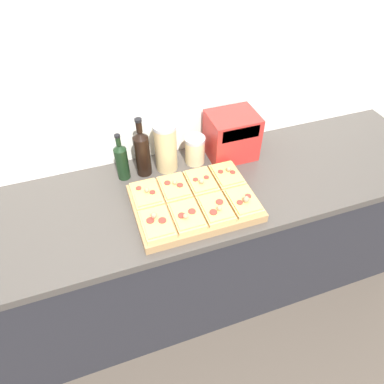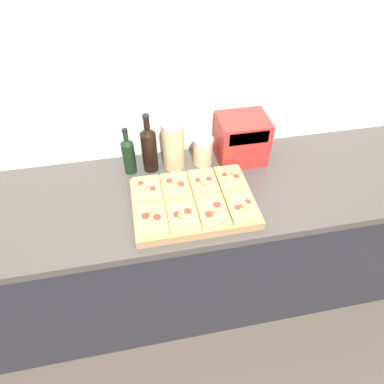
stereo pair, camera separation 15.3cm
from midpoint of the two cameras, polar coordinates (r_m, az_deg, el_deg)
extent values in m
plane|color=#4C4238|center=(2.21, 0.96, -22.48)|extent=(12.00, 12.00, 0.00)
cube|color=silver|center=(1.71, -6.54, 16.90)|extent=(6.00, 0.06, 2.50)
cube|color=#232328|center=(1.99, -2.05, -9.48)|extent=(2.60, 0.64, 0.85)
cube|color=#423D38|center=(1.65, -2.44, -0.25)|extent=(2.63, 0.67, 0.04)
cube|color=#A37A4C|center=(1.54, -2.48, -1.97)|extent=(0.54, 0.39, 0.04)
cube|color=tan|center=(1.56, -10.43, -0.54)|extent=(0.12, 0.17, 0.02)
cube|color=#E5A856|center=(1.55, -10.50, -0.17)|extent=(0.11, 0.16, 0.01)
cylinder|color=#AD2D23|center=(1.57, -11.68, 0.51)|extent=(0.03, 0.03, 0.00)
cylinder|color=#AD2D23|center=(1.54, -9.46, -0.17)|extent=(0.03, 0.03, 0.00)
sphere|color=#937A5B|center=(1.54, -10.38, 0.21)|extent=(0.02, 0.02, 0.02)
cube|color=tan|center=(1.57, -5.79, 0.55)|extent=(0.12, 0.17, 0.02)
cube|color=#E5A856|center=(1.56, -5.83, 0.92)|extent=(0.11, 0.16, 0.01)
cylinder|color=#AD2D23|center=(1.57, -6.92, 1.40)|extent=(0.03, 0.03, 0.00)
cylinder|color=#AD2D23|center=(1.56, -4.85, 1.03)|extent=(0.03, 0.03, 0.00)
sphere|color=#937A5B|center=(1.56, -5.71, 1.49)|extent=(0.02, 0.02, 0.02)
cube|color=tan|center=(1.60, -1.25, 1.62)|extent=(0.12, 0.17, 0.02)
cube|color=#E5A856|center=(1.59, -1.26, 1.99)|extent=(0.11, 0.16, 0.01)
cylinder|color=#AD2D23|center=(1.58, -2.19, 1.96)|extent=(0.03, 0.03, 0.00)
cylinder|color=#AD2D23|center=(1.59, -0.35, 2.35)|extent=(0.03, 0.03, 0.00)
sphere|color=#937A5B|center=(1.56, -1.22, 1.68)|extent=(0.02, 0.02, 0.02)
cube|color=tan|center=(1.63, 3.13, 2.63)|extent=(0.12, 0.17, 0.02)
cube|color=#E5A856|center=(1.62, 3.15, 3.00)|extent=(0.11, 0.16, 0.01)
cylinder|color=#AD2D23|center=(1.62, 2.10, 3.29)|extent=(0.03, 0.03, 0.00)
cylinder|color=#AD2D23|center=(1.62, 4.12, 3.20)|extent=(0.03, 0.03, 0.00)
sphere|color=#937A5B|center=(1.62, 3.43, 3.71)|extent=(0.02, 0.02, 0.02)
cube|color=tan|center=(1.43, -8.96, -5.45)|extent=(0.12, 0.17, 0.02)
cube|color=#E5A856|center=(1.42, -9.02, -5.09)|extent=(0.11, 0.16, 0.01)
cylinder|color=#AD2D23|center=(1.43, -10.06, -4.85)|extent=(0.03, 0.03, 0.00)
cylinder|color=#AD2D23|center=(1.42, -8.08, -4.86)|extent=(0.03, 0.03, 0.00)
sphere|color=#937A5B|center=(1.43, -9.46, -3.99)|extent=(0.03, 0.03, 0.03)
cube|color=tan|center=(1.45, -3.91, -4.21)|extent=(0.12, 0.17, 0.02)
cube|color=#E5A856|center=(1.44, -3.94, -3.85)|extent=(0.11, 0.16, 0.01)
cylinder|color=#AD2D23|center=(1.43, -4.81, -4.07)|extent=(0.03, 0.03, 0.00)
cylinder|color=#AD2D23|center=(1.44, -3.07, -3.38)|extent=(0.03, 0.03, 0.00)
sphere|color=#937A5B|center=(1.41, -4.22, -4.20)|extent=(0.02, 0.02, 0.02)
cube|color=tan|center=(1.47, 0.99, -2.98)|extent=(0.12, 0.17, 0.02)
cube|color=#E5A856|center=(1.46, 0.99, -2.61)|extent=(0.11, 0.16, 0.01)
cylinder|color=#AD2D23|center=(1.43, 0.53, -3.53)|extent=(0.03, 0.03, 0.00)
cylinder|color=#AD2D23|center=(1.48, 1.65, -1.81)|extent=(0.03, 0.03, 0.00)
sphere|color=#937A5B|center=(1.44, 1.53, -2.87)|extent=(0.02, 0.02, 0.02)
cube|color=tan|center=(1.51, 5.67, -1.77)|extent=(0.12, 0.17, 0.02)
cube|color=#E5A856|center=(1.50, 5.71, -1.40)|extent=(0.11, 0.16, 0.01)
cylinder|color=#AD2D23|center=(1.48, 5.05, -1.89)|extent=(0.03, 0.03, 0.00)
cylinder|color=#AD2D23|center=(1.51, 6.50, -0.81)|extent=(0.03, 0.03, 0.00)
sphere|color=#937A5B|center=(1.48, 6.11, -1.35)|extent=(0.03, 0.03, 0.03)
cylinder|color=black|center=(1.70, -14.13, 4.50)|extent=(0.06, 0.06, 0.17)
cone|color=black|center=(1.64, -14.71, 7.12)|extent=(0.06, 0.06, 0.03)
cylinder|color=black|center=(1.62, -14.94, 8.11)|extent=(0.02, 0.02, 0.05)
cylinder|color=black|center=(1.60, -15.12, 8.90)|extent=(0.03, 0.03, 0.01)
cylinder|color=black|center=(1.69, -10.84, 5.83)|extent=(0.08, 0.08, 0.21)
cone|color=black|center=(1.62, -11.41, 9.22)|extent=(0.08, 0.08, 0.03)
cylinder|color=black|center=(1.59, -11.63, 10.50)|extent=(0.03, 0.03, 0.06)
cylinder|color=black|center=(1.57, -11.81, 11.54)|extent=(0.03, 0.03, 0.01)
cylinder|color=tan|center=(1.69, -7.00, 7.07)|extent=(0.11, 0.11, 0.24)
cylinder|color=#B2B2B7|center=(1.62, -7.39, 10.71)|extent=(0.11, 0.11, 0.02)
cylinder|color=beige|center=(1.75, -2.04, 6.68)|extent=(0.10, 0.10, 0.13)
cylinder|color=#B2B2B7|center=(1.71, -2.10, 8.67)|extent=(0.10, 0.10, 0.02)
cube|color=red|center=(1.78, 4.14, 9.28)|extent=(0.24, 0.20, 0.24)
cube|color=black|center=(1.66, 5.54, 9.53)|extent=(0.19, 0.01, 0.07)
cube|color=black|center=(1.82, 8.12, 10.31)|extent=(0.02, 0.02, 0.02)
camera|label=1|loc=(0.08, -92.87, -2.79)|focal=32.00mm
camera|label=2|loc=(0.08, 87.13, 2.79)|focal=32.00mm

